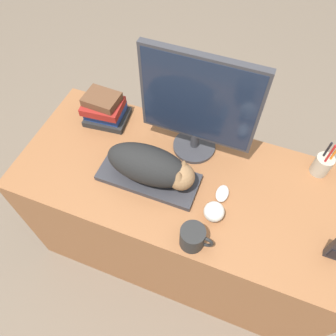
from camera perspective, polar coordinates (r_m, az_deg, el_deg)
ground_plane at (r=1.95m, az=-1.36°, el=-21.25°), size 12.00×12.00×0.00m
desk at (r=1.70m, az=2.39°, el=-8.62°), size 1.44×0.63×0.74m
keyboard at (r=1.36m, az=-3.39°, el=-1.63°), size 0.42×0.17×0.02m
cat at (r=1.28m, az=-2.72°, el=0.28°), size 0.37×0.15×0.16m
monitor at (r=1.27m, az=5.32°, el=10.93°), size 0.47×0.19×0.49m
computer_mouse at (r=1.33m, az=9.43°, el=-4.40°), size 0.05×0.08×0.03m
coffee_mug at (r=1.20m, az=4.38°, el=-11.95°), size 0.13×0.09×0.10m
pen_cup at (r=1.49m, az=25.28°, el=0.56°), size 0.07×0.07×0.19m
baseball at (r=1.26m, az=8.02°, el=-7.54°), size 0.08×0.08×0.08m
book_stack at (r=1.56m, az=-10.99°, el=10.07°), size 0.21×0.17×0.14m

